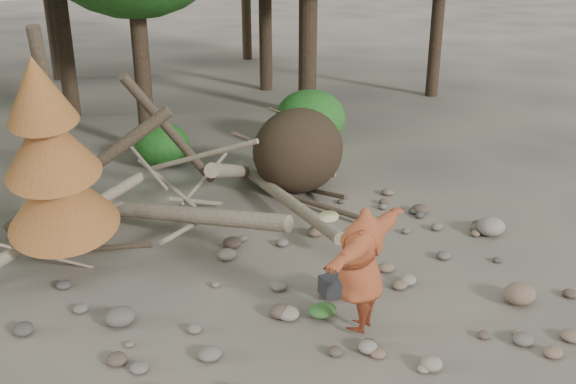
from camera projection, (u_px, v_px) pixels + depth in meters
ground at (325, 303)px, 10.47m from camera, size 120.00×120.00×0.00m
deadfall_pile at (279, 158)px, 14.41m from camera, size 8.55×5.24×3.30m
dead_conifer at (53, 162)px, 10.56m from camera, size 2.06×2.16×4.35m
bush_mid at (162, 145)px, 16.60m from camera, size 1.40×1.40×1.12m
bush_right at (310, 118)px, 18.16m from camera, size 2.00×2.00×1.60m
frisbee_thrower at (361, 269)px, 9.32m from camera, size 2.50×1.58×2.19m
backpack at (335, 288)px, 10.62m from camera, size 0.52×0.39×0.32m
cloth_green at (322, 313)px, 10.04m from camera, size 0.46×0.39×0.17m
cloth_orange at (362, 297)px, 10.54m from camera, size 0.31×0.25×0.11m
boulder_front_right at (520, 294)px, 10.43m from camera, size 0.55×0.49×0.33m
boulder_mid_right at (491, 226)px, 12.83m from camera, size 0.59×0.53×0.36m
boulder_mid_left at (120, 317)px, 9.84m from camera, size 0.47×0.43×0.28m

